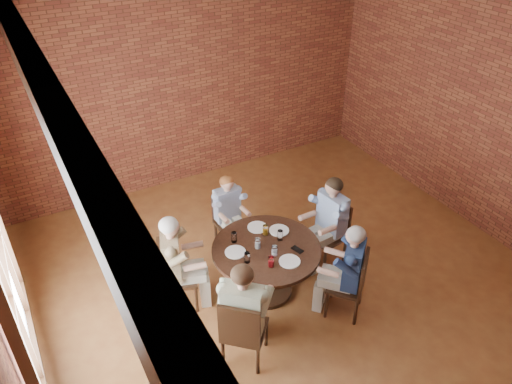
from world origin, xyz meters
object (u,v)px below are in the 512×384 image
chair_d (242,331)px  diner_d (244,313)px  diner_a (328,222)px  chair_a (332,229)px  diner_c (177,263)px  diner_b (229,214)px  chair_c (171,274)px  chair_b (227,219)px  smartphone (297,250)px  dining_table (266,261)px  diner_e (347,271)px  chair_e (353,282)px

chair_d → diner_d: 0.20m
chair_d → diner_a: bearing=-109.0°
chair_a → diner_c: bearing=-102.6°
diner_b → chair_c: (-1.13, -0.66, -0.10)m
chair_b → diner_c: bearing=-145.1°
diner_b → chair_a: bearing=-38.6°
chair_d → diner_c: bearing=-34.3°
chair_b → diner_c: size_ratio=0.64×
chair_b → smartphone: 1.39m
chair_c → chair_d: bearing=-145.5°
chair_a → chair_b: (-1.15, 0.96, -0.03)m
dining_table → chair_c: size_ratio=1.45×
chair_d → smartphone: (1.10, 0.63, 0.23)m
diner_e → chair_c: bearing=-73.9°
chair_e → smartphone: (-0.43, 0.60, 0.25)m
chair_c → diner_c: 0.19m
chair_a → chair_d: size_ratio=0.97×
dining_table → diner_a: diner_a is taller
chair_b → diner_d: 2.02m
chair_a → diner_a: 0.19m
diner_a → dining_table: bearing=-90.0°
dining_table → chair_e: (0.75, -0.82, -0.02)m
chair_c → chair_e: bearing=-104.2°
chair_a → chair_b: chair_a is taller
diner_b → smartphone: size_ratio=7.79×
diner_c → diner_b: bearing=-38.6°
diner_d → diner_c: bearing=-30.5°
diner_a → chair_d: bearing=-69.1°
dining_table → chair_a: bearing=7.4°
chair_c → chair_a: bearing=-77.6°
chair_b → diner_d: bearing=-111.4°
diner_a → chair_c: size_ratio=1.43×
dining_table → chair_d: 1.16m
diner_c → smartphone: bearing=-94.3°
diner_a → chair_d: (-1.83, -0.99, -0.15)m
diner_c → diner_e: size_ratio=1.02×
chair_c → chair_e: 2.24m
diner_d → smartphone: bearing=-108.9°
chair_c → chair_e: chair_c is taller
dining_table → diner_e: diner_e is taller
diner_d → chair_d: bearing=90.0°
dining_table → diner_a: (1.05, 0.14, 0.15)m
diner_d → chair_e: (1.47, -0.04, -0.19)m
chair_b → diner_e: 2.00m
diner_b → chair_b: bearing=90.0°
chair_e → diner_a: bearing=-149.6°
chair_a → diner_d: size_ratio=0.68×
diner_c → diner_d: diner_d is taller
chair_a → chair_b: size_ratio=1.09×
diner_d → diner_e: bearing=-136.4°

